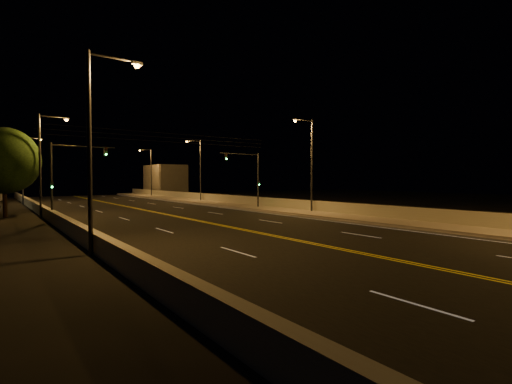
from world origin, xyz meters
TOP-DOWN VIEW (x-y plane):
  - road at (0.00, 20.00)m, footprint 18.00×120.00m
  - sidewalk at (10.80, 20.00)m, footprint 3.60×120.00m
  - curb at (8.93, 20.00)m, footprint 0.14×120.00m
  - parapet_wall at (12.45, 20.00)m, footprint 0.30×120.00m
  - jersey_barrier at (-9.89, 20.00)m, footprint 0.45×120.00m
  - distant_building_right at (16.50, 71.16)m, footprint 6.00×10.00m
  - parapet_rail at (12.45, 20.00)m, footprint 0.06×120.00m
  - lane_markings at (0.00, 19.93)m, footprint 17.32×116.00m
  - streetlight_1 at (11.52, 22.23)m, footprint 2.55×0.28m
  - streetlight_2 at (11.52, 45.78)m, footprint 2.55×0.28m
  - streetlight_3 at (11.52, 66.58)m, footprint 2.55×0.28m
  - streetlight_4 at (-9.92, 14.00)m, footprint 2.55×0.28m
  - streetlight_5 at (-9.92, 34.12)m, footprint 2.55×0.28m
  - streetlight_6 at (-9.92, 55.52)m, footprint 2.55×0.28m
  - traffic_signal_right at (10.03, 30.07)m, footprint 5.11×0.31m
  - traffic_signal_left at (-8.83, 30.07)m, footprint 5.11×0.31m
  - overhead_wires at (0.00, 29.50)m, footprint 22.00×0.03m
  - tree_0 at (-12.80, 36.08)m, footprint 5.98×5.98m

SIDE VIEW (x-z plane):
  - road at x=0.00m, z-range 0.00..0.02m
  - lane_markings at x=0.00m, z-range 0.02..0.02m
  - curb at x=8.93m, z-range 0.00..0.15m
  - sidewalk at x=10.80m, z-range 0.00..0.30m
  - jersey_barrier at x=-9.89m, z-range 0.00..0.95m
  - parapet_wall at x=12.45m, z-range 0.30..1.30m
  - parapet_rail at x=12.45m, z-range 1.30..1.36m
  - distant_building_right at x=16.50m, z-range 0.00..6.41m
  - traffic_signal_right at x=10.03m, z-range 0.82..7.24m
  - traffic_signal_left at x=-8.83m, z-range 0.82..7.24m
  - tree_0 at x=-12.80m, z-range 1.06..9.15m
  - streetlight_1 at x=11.52m, z-range 0.71..9.97m
  - streetlight_2 at x=11.52m, z-range 0.71..9.97m
  - streetlight_3 at x=11.52m, z-range 0.71..9.97m
  - streetlight_4 at x=-9.92m, z-range 0.71..9.97m
  - streetlight_5 at x=-9.92m, z-range 0.71..9.97m
  - streetlight_6 at x=-9.92m, z-range 0.71..9.97m
  - overhead_wires at x=0.00m, z-range 6.98..7.81m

